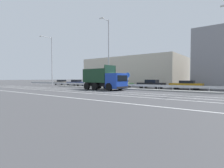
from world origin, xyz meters
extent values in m
plane|color=#424244|center=(0.00, 0.00, 0.00)|extent=(320.00, 320.00, 0.00)
cube|color=silver|center=(-2.44, -2.62, 0.00)|extent=(58.55, 0.16, 0.01)
cube|color=silver|center=(-2.44, -4.50, 0.00)|extent=(58.55, 0.16, 0.01)
cube|color=silver|center=(-2.44, -6.27, 0.00)|extent=(58.55, 0.16, 0.01)
cube|color=silver|center=(-2.44, -10.22, 0.00)|extent=(58.55, 0.16, 0.01)
cube|color=gray|center=(0.00, 1.93, 0.09)|extent=(32.20, 1.10, 0.18)
cube|color=#9EA0A5|center=(0.00, 2.75, 0.62)|extent=(58.55, 0.04, 0.32)
cylinder|color=#ADADB2|center=(-28.97, 2.75, 0.31)|extent=(0.09, 0.09, 0.62)
cylinder|color=#ADADB2|center=(-26.90, 2.75, 0.31)|extent=(0.09, 0.09, 0.62)
cylinder|color=#ADADB2|center=(-24.83, 2.75, 0.31)|extent=(0.09, 0.09, 0.62)
cylinder|color=#ADADB2|center=(-22.76, 2.75, 0.31)|extent=(0.09, 0.09, 0.62)
cylinder|color=#ADADB2|center=(-20.69, 2.75, 0.31)|extent=(0.09, 0.09, 0.62)
cylinder|color=#ADADB2|center=(-18.63, 2.75, 0.31)|extent=(0.09, 0.09, 0.62)
cylinder|color=#ADADB2|center=(-16.56, 2.75, 0.31)|extent=(0.09, 0.09, 0.62)
cylinder|color=#ADADB2|center=(-14.49, 2.75, 0.31)|extent=(0.09, 0.09, 0.62)
cylinder|color=#ADADB2|center=(-12.42, 2.75, 0.31)|extent=(0.09, 0.09, 0.62)
cylinder|color=#ADADB2|center=(-10.35, 2.75, 0.31)|extent=(0.09, 0.09, 0.62)
cylinder|color=#ADADB2|center=(-8.28, 2.75, 0.31)|extent=(0.09, 0.09, 0.62)
cylinder|color=#ADADB2|center=(-6.21, 2.75, 0.31)|extent=(0.09, 0.09, 0.62)
cylinder|color=#ADADB2|center=(-4.14, 2.75, 0.31)|extent=(0.09, 0.09, 0.62)
cylinder|color=#ADADB2|center=(-2.07, 2.75, 0.31)|extent=(0.09, 0.09, 0.62)
cylinder|color=#ADADB2|center=(0.00, 2.75, 0.31)|extent=(0.09, 0.09, 0.62)
cylinder|color=#ADADB2|center=(2.07, 2.75, 0.31)|extent=(0.09, 0.09, 0.62)
cylinder|color=#ADADB2|center=(4.14, 2.75, 0.31)|extent=(0.09, 0.09, 0.62)
cylinder|color=#ADADB2|center=(6.21, 2.75, 0.31)|extent=(0.09, 0.09, 0.62)
cylinder|color=#ADADB2|center=(8.28, 2.75, 0.31)|extent=(0.09, 0.09, 0.62)
cylinder|color=#ADADB2|center=(10.35, 2.75, 0.31)|extent=(0.09, 0.09, 0.62)
cube|color=#19389E|center=(-0.16, -0.90, 1.32)|extent=(2.05, 2.59, 2.02)
cube|color=black|center=(0.83, -0.94, 1.66)|extent=(0.11, 2.16, 0.77)
cube|color=black|center=(0.87, -0.94, 0.47)|extent=(0.19, 2.47, 0.24)
cube|color=black|center=(-3.41, -0.78, 0.79)|extent=(4.60, 1.56, 0.53)
cube|color=#193823|center=(-3.41, -0.78, 1.11)|extent=(4.46, 2.58, 0.12)
cube|color=#193823|center=(-3.37, 0.38, 2.09)|extent=(4.37, 0.27, 1.84)
cube|color=#193823|center=(-3.45, -1.93, 2.09)|extent=(4.37, 0.27, 1.84)
cube|color=#193823|center=(-1.28, -0.86, 2.32)|extent=(0.19, 2.42, 2.30)
cube|color=#193823|center=(-5.55, -0.70, 2.09)|extent=(0.19, 2.42, 1.84)
cylinder|color=black|center=(-0.40, 0.34, 0.52)|extent=(1.05, 0.36, 1.04)
cylinder|color=black|center=(-0.50, -2.12, 0.52)|extent=(1.05, 0.36, 1.04)
cylinder|color=black|center=(-3.02, 0.44, 0.52)|extent=(1.05, 0.36, 1.04)
cylinder|color=black|center=(-3.12, -2.02, 0.52)|extent=(1.05, 0.36, 1.04)
cylinder|color=black|center=(-4.62, 0.50, 0.52)|extent=(1.05, 0.36, 1.04)
cylinder|color=black|center=(-4.71, -1.96, 0.52)|extent=(1.05, 0.36, 1.04)
cylinder|color=white|center=(-0.16, 1.93, 0.18)|extent=(0.16, 0.16, 0.35)
cylinder|color=black|center=(-0.16, 1.93, 0.53)|extent=(0.16, 0.16, 0.35)
cylinder|color=white|center=(-0.16, 1.93, 0.88)|extent=(0.16, 0.16, 0.35)
cylinder|color=black|center=(-0.16, 1.93, 1.23)|extent=(0.16, 0.16, 0.35)
cylinder|color=white|center=(-0.16, 1.93, 1.58)|extent=(0.16, 0.16, 0.35)
cylinder|color=#1E4CB2|center=(-0.16, 1.93, 2.13)|extent=(0.75, 0.03, 0.75)
cylinder|color=white|center=(-0.16, 1.93, 2.13)|extent=(0.81, 0.02, 0.81)
cylinder|color=#ADADB2|center=(-19.24, 2.06, 5.19)|extent=(0.18, 0.18, 10.39)
cylinder|color=#ADADB2|center=(-19.34, 0.86, 10.24)|extent=(0.30, 2.41, 0.10)
cube|color=silver|center=(-19.44, -0.34, 10.16)|extent=(0.71, 0.26, 0.12)
cylinder|color=#ADADB2|center=(-3.63, 1.80, 5.41)|extent=(0.18, 0.18, 10.83)
cylinder|color=#ADADB2|center=(-3.58, 0.88, 10.68)|extent=(0.21, 1.84, 0.10)
cube|color=silver|center=(-3.53, -0.04, 10.60)|extent=(0.71, 0.24, 0.12)
cube|color=silver|center=(11.88, 0.11, 8.68)|extent=(0.71, 0.23, 0.12)
cube|color=gray|center=(-22.55, 7.03, 0.56)|extent=(4.27, 1.92, 0.52)
cube|color=black|center=(-22.68, 7.03, 1.05)|extent=(1.82, 1.61, 0.45)
cylinder|color=black|center=(-21.22, 7.81, 0.30)|extent=(0.61, 0.22, 0.60)
cylinder|color=black|center=(-21.28, 6.14, 0.30)|extent=(0.61, 0.22, 0.60)
cylinder|color=black|center=(-23.82, 7.91, 0.30)|extent=(0.61, 0.22, 0.60)
cylinder|color=black|center=(-23.88, 6.24, 0.30)|extent=(0.61, 0.22, 0.60)
cube|color=navy|center=(-16.58, 6.35, 0.58)|extent=(4.40, 1.95, 0.55)
cube|color=black|center=(-16.45, 6.35, 1.09)|extent=(1.89, 1.61, 0.48)
cylinder|color=black|center=(-17.87, 5.46, 0.30)|extent=(0.61, 0.23, 0.60)
cylinder|color=black|center=(-17.96, 7.08, 0.30)|extent=(0.61, 0.23, 0.60)
cylinder|color=black|center=(-15.20, 5.61, 0.30)|extent=(0.61, 0.23, 0.60)
cylinder|color=black|center=(-15.29, 7.23, 0.30)|extent=(0.61, 0.23, 0.60)
cube|color=silver|center=(-11.31, 6.91, 0.67)|extent=(4.74, 1.89, 0.75)
cube|color=black|center=(-11.17, 6.91, 1.34)|extent=(2.00, 1.63, 0.59)
cylinder|color=black|center=(-12.79, 6.06, 0.30)|extent=(0.60, 0.21, 0.60)
cylinder|color=black|center=(-12.77, 7.80, 0.30)|extent=(0.60, 0.21, 0.60)
cylinder|color=black|center=(-9.86, 6.02, 0.30)|extent=(0.60, 0.21, 0.60)
cylinder|color=black|center=(-9.84, 7.76, 0.30)|extent=(0.60, 0.21, 0.60)
cube|color=#335B33|center=(-5.01, 7.11, 0.56)|extent=(4.83, 2.08, 0.51)
cube|color=black|center=(-5.15, 7.11, 1.06)|extent=(2.06, 1.75, 0.50)
cylinder|color=black|center=(-3.50, 7.96, 0.30)|extent=(0.61, 0.22, 0.60)
cylinder|color=black|center=(-3.57, 6.15, 0.30)|extent=(0.61, 0.22, 0.60)
cylinder|color=black|center=(-6.45, 8.07, 0.30)|extent=(0.61, 0.22, 0.60)
cylinder|color=black|center=(-6.52, 6.26, 0.30)|extent=(0.61, 0.22, 0.60)
cube|color=black|center=(1.41, 6.65, 0.62)|extent=(4.39, 1.92, 0.64)
cube|color=black|center=(1.54, 6.65, 1.19)|extent=(1.86, 1.66, 0.50)
cylinder|color=black|center=(0.07, 5.75, 0.30)|extent=(0.60, 0.21, 0.60)
cylinder|color=black|center=(0.04, 7.51, 0.30)|extent=(0.60, 0.21, 0.60)
cylinder|color=black|center=(2.77, 5.79, 0.30)|extent=(0.60, 0.21, 0.60)
cylinder|color=black|center=(2.74, 7.55, 0.30)|extent=(0.60, 0.21, 0.60)
cube|color=#B27A14|center=(6.74, 7.09, 0.61)|extent=(4.59, 1.86, 0.63)
cube|color=black|center=(6.87, 7.10, 1.13)|extent=(1.94, 1.60, 0.41)
cylinder|color=black|center=(5.33, 6.22, 0.30)|extent=(0.60, 0.21, 0.60)
cylinder|color=black|center=(5.31, 7.92, 0.30)|extent=(0.60, 0.21, 0.60)
cylinder|color=black|center=(8.16, 6.27, 0.30)|extent=(0.60, 0.21, 0.60)
cylinder|color=black|center=(8.14, 7.96, 0.30)|extent=(0.60, 0.21, 0.60)
cube|color=beige|center=(-8.77, 19.15, 3.31)|extent=(23.44, 13.27, 6.62)
camera|label=1|loc=(13.50, -20.01, 1.68)|focal=28.00mm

